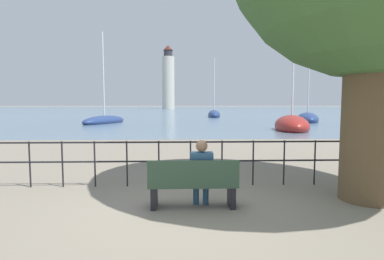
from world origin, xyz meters
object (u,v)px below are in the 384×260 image
object	(u,v)px
park_bench	(193,185)
harbor_lighthouse	(168,80)
sailboat_0	(308,119)
sailboat_2	(105,121)
seated_person_left	(201,170)
sailboat_3	(292,125)
sailboat_4	(214,115)

from	to	relation	value
park_bench	harbor_lighthouse	xyz separation A→B (m)	(-5.93, 130.46, 12.72)
sailboat_0	sailboat_2	world-z (taller)	sailboat_0
seated_person_left	sailboat_2	xyz separation A→B (m)	(-8.17, 25.31, -0.41)
park_bench	sailboat_2	xyz separation A→B (m)	(-8.01, 25.39, -0.15)
sailboat_3	seated_person_left	bearing A→B (deg)	-102.76
park_bench	harbor_lighthouse	distance (m)	131.22
sailboat_3	harbor_lighthouse	world-z (taller)	harbor_lighthouse
sailboat_0	seated_person_left	bearing A→B (deg)	-99.94
seated_person_left	sailboat_4	xyz separation A→B (m)	(4.66, 40.17, -0.33)
seated_person_left	sailboat_4	size ratio (longest dim) A/B	0.13
seated_person_left	sailboat_3	xyz separation A→B (m)	(7.79, 16.39, -0.34)
park_bench	sailboat_0	bearing A→B (deg)	63.17
seated_person_left	sailboat_2	bearing A→B (deg)	107.88
sailboat_3	sailboat_4	size ratio (longest dim) A/B	0.91
sailboat_4	harbor_lighthouse	bearing A→B (deg)	99.81
sailboat_2	seated_person_left	bearing A→B (deg)	-52.66
sailboat_4	seated_person_left	bearing A→B (deg)	-93.60
sailboat_0	harbor_lighthouse	world-z (taller)	harbor_lighthouse
seated_person_left	sailboat_0	bearing A→B (deg)	63.37
park_bench	sailboat_3	bearing A→B (deg)	64.23
sailboat_2	sailboat_3	xyz separation A→B (m)	(15.96, -8.93, 0.07)
park_bench	sailboat_4	distance (m)	40.53
sailboat_2	sailboat_4	bearing A→B (deg)	68.68
seated_person_left	sailboat_3	distance (m)	18.15
sailboat_3	sailboat_4	bearing A→B (deg)	110.19
harbor_lighthouse	park_bench	bearing A→B (deg)	-87.40
sailboat_0	sailboat_3	size ratio (longest dim) A/B	1.43
park_bench	sailboat_4	bearing A→B (deg)	83.18
seated_person_left	harbor_lighthouse	bearing A→B (deg)	92.67
seated_person_left	sailboat_0	world-z (taller)	sailboat_0
sailboat_0	sailboat_2	bearing A→B (deg)	-159.32
sailboat_2	sailboat_3	world-z (taller)	sailboat_2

